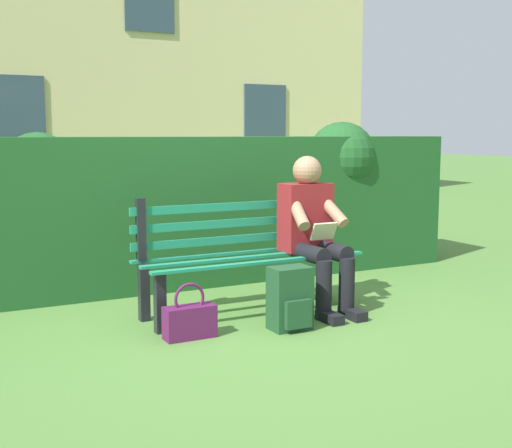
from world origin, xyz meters
The scene contains 7 objects.
ground centered at (0.00, 0.00, 0.00)m, with size 60.00×60.00×0.00m, color #517F38.
park_bench centered at (0.00, -0.08, 0.44)m, with size 1.68×0.50×0.88m.
person_seated centered at (-0.49, 0.10, 0.61)m, with size 0.44×0.73×1.16m.
hedge_backdrop centered at (-0.08, -1.25, 0.69)m, with size 5.20×0.83×1.45m.
building_facade centered at (-1.74, -8.85, 2.98)m, with size 9.17×3.27×5.96m.
backpack centered at (-0.06, 0.50, 0.21)m, with size 0.28×0.26×0.43m.
handbag centered at (0.63, 0.37, 0.12)m, with size 0.34×0.14×0.37m.
Camera 1 is at (2.23, 4.35, 1.33)m, focal length 47.16 mm.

